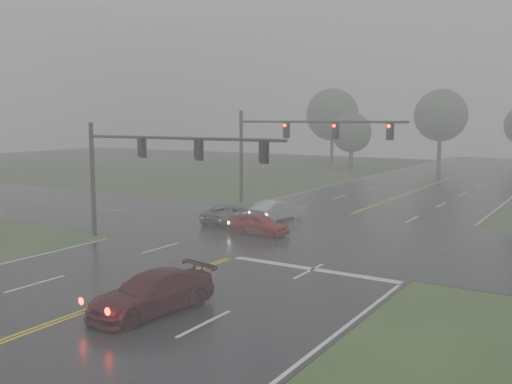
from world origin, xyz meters
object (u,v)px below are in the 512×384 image
Objects in this scene: sedan_maroon at (152,313)px; car_grey at (229,223)px; signal_gantry_far at (288,139)px; sedan_silver at (277,220)px; sedan_red at (259,235)px; signal_gantry_near at (144,159)px.

sedan_maroon is 1.10× the size of car_grey.
signal_gantry_far is (-7.96, 24.72, 5.42)m from sedan_maroon.
sedan_silver is 3.42m from car_grey.
signal_gantry_far is at bearing 24.50° from sedan_red.
sedan_silver is 8.27m from signal_gantry_far.
sedan_red is 0.27× the size of signal_gantry_far.
signal_gantry_near is at bearing 147.03° from sedan_red.
sedan_silver reaches higher than sedan_red.
sedan_red is 0.91× the size of sedan_silver.
signal_gantry_far is (-2.34, 5.79, 5.42)m from sedan_silver.
sedan_silver is at bearing -133.73° from car_grey.
car_grey is at bearing 63.17° from sedan_red.
signal_gantry_near is 0.94× the size of signal_gantry_far.
car_grey is 0.32× the size of signal_gantry_far.
signal_gantry_far is at bearing 118.05° from sedan_maroon.
car_grey is at bearing 125.93° from sedan_maroon.
signal_gantry_far reaches higher than signal_gantry_near.
signal_gantry_near is at bearing 85.48° from sedan_silver.
sedan_silver is 0.92× the size of car_grey.
car_grey is (-3.83, 2.32, 0.00)m from sedan_red.
sedan_maroon is at bearing -159.50° from sedan_red.
sedan_maroon is at bearing 116.07° from sedan_silver.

